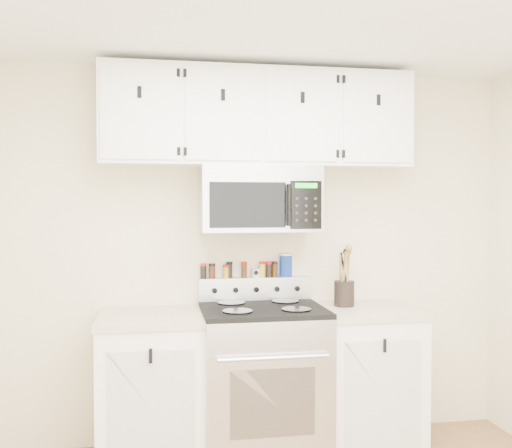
{
  "coord_description": "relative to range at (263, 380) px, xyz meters",
  "views": [
    {
      "loc": [
        -0.65,
        -2.07,
        1.59
      ],
      "look_at": [
        -0.04,
        1.45,
        1.47
      ],
      "focal_mm": 40.0,
      "sensor_mm": 36.0,
      "label": 1
    }
  ],
  "objects": [
    {
      "name": "spice_jar_7",
      "position": [
        0.14,
        0.28,
        0.67
      ],
      "size": [
        0.04,
        0.04,
        0.11
      ],
      "color": "#3B250E",
      "rests_on": "range"
    },
    {
      "name": "base_cabinet_left",
      "position": [
        -0.69,
        0.02,
        -0.03
      ],
      "size": [
        0.64,
        0.62,
        0.92
      ],
      "color": "white",
      "rests_on": "floor"
    },
    {
      "name": "spice_jar_3",
      "position": [
        -0.18,
        0.28,
        0.67
      ],
      "size": [
        0.04,
        0.04,
        0.11
      ],
      "color": "black",
      "rests_on": "range"
    },
    {
      "name": "microwave",
      "position": [
        0.0,
        0.13,
        1.14
      ],
      "size": [
        0.76,
        0.44,
        0.42
      ],
      "color": "#9E9EA3",
      "rests_on": "back_wall"
    },
    {
      "name": "base_cabinet_right",
      "position": [
        0.69,
        0.02,
        -0.03
      ],
      "size": [
        0.64,
        0.62,
        0.92
      ],
      "color": "white",
      "rests_on": "floor"
    },
    {
      "name": "spice_jar_4",
      "position": [
        -0.08,
        0.28,
        0.67
      ],
      "size": [
        0.04,
        0.04,
        0.11
      ],
      "color": "#40210F",
      "rests_on": "range"
    },
    {
      "name": "kitchen_timer",
      "position": [
        0.0,
        0.28,
        0.64
      ],
      "size": [
        0.06,
        0.05,
        0.06
      ],
      "primitive_type": "cube",
      "rotation": [
        0.0,
        0.0,
        0.26
      ],
      "color": "silver",
      "rests_on": "range"
    },
    {
      "name": "spice_jar_8",
      "position": [
        0.22,
        0.28,
        0.66
      ],
      "size": [
        0.04,
        0.04,
        0.09
      ],
      "color": "#C17D16",
      "rests_on": "range"
    },
    {
      "name": "salt_canister",
      "position": [
        0.21,
        0.28,
        0.69
      ],
      "size": [
        0.09,
        0.09,
        0.16
      ],
      "color": "navy",
      "rests_on": "range"
    },
    {
      "name": "spice_jar_5",
      "position": [
        0.05,
        0.28,
        0.67
      ],
      "size": [
        0.04,
        0.04,
        0.11
      ],
      "color": "gold",
      "rests_on": "range"
    },
    {
      "name": "spice_jar_6",
      "position": [
        0.1,
        0.28,
        0.67
      ],
      "size": [
        0.04,
        0.04,
        0.11
      ],
      "color": "black",
      "rests_on": "range"
    },
    {
      "name": "spice_jar_1",
      "position": [
        -0.29,
        0.28,
        0.66
      ],
      "size": [
        0.04,
        0.04,
        0.1
      ],
      "color": "#3B1E0E",
      "rests_on": "range"
    },
    {
      "name": "utensil_crock",
      "position": [
        0.57,
        0.1,
        0.53
      ],
      "size": [
        0.13,
        0.13,
        0.39
      ],
      "color": "black",
      "rests_on": "base_cabinet_right"
    },
    {
      "name": "back_wall",
      "position": [
        0.0,
        0.32,
        0.76
      ],
      "size": [
        3.5,
        0.01,
        2.5
      ],
      "primitive_type": "cube",
      "color": "beige",
      "rests_on": "floor"
    },
    {
      "name": "spice_jar_2",
      "position": [
        -0.2,
        0.28,
        0.66
      ],
      "size": [
        0.05,
        0.05,
        0.09
      ],
      "color": "#C48B17",
      "rests_on": "range"
    },
    {
      "name": "range",
      "position": [
        0.0,
        0.0,
        0.0
      ],
      "size": [
        0.76,
        0.65,
        1.1
      ],
      "color": "#B7B7BA",
      "rests_on": "floor"
    },
    {
      "name": "spice_jar_0",
      "position": [
        -0.35,
        0.28,
        0.66
      ],
      "size": [
        0.04,
        0.04,
        0.1
      ],
      "color": "black",
      "rests_on": "range"
    },
    {
      "name": "upper_cabinets",
      "position": [
        -0.0,
        0.15,
        1.66
      ],
      "size": [
        2.0,
        0.35,
        0.62
      ],
      "color": "white",
      "rests_on": "back_wall"
    }
  ]
}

